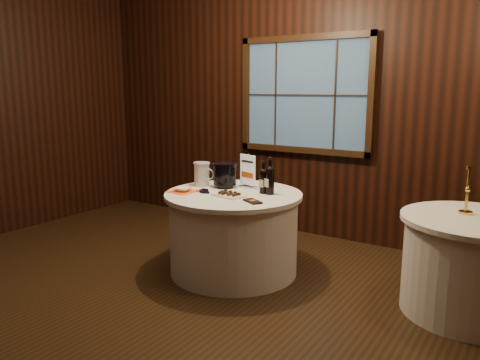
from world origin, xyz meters
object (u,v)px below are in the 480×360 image
Objects in this scene: sign_stand at (248,176)px; ice_bucket at (225,175)px; glass_pitcher at (202,174)px; side_table at (471,266)px; brass_candlestick at (467,197)px; port_bottle_left at (263,179)px; grape_bunch at (205,191)px; main_table at (234,232)px; cracker_bowl at (183,189)px; chocolate_box at (253,201)px; port_bottle_right at (270,178)px; chocolate_plate at (230,194)px.

sign_stand is 1.39× the size of ice_bucket.
glass_pitcher is at bearing -166.11° from ice_bucket.
brass_candlestick reaches higher than side_table.
port_bottle_left is 0.55m from grape_bunch.
sign_stand reaches higher than main_table.
chocolate_box is at bearing 0.41° from cracker_bowl.
grape_bunch is at bearing -168.49° from side_table.
glass_pitcher is (-0.23, 0.25, 0.10)m from grape_bunch.
ice_bucket reaches higher than glass_pitcher.
port_bottle_right is at bearing -171.34° from brass_candlestick.
port_bottle_right is 0.91× the size of brass_candlestick.
chocolate_box reaches higher than side_table.
side_table is 2.52m from cracker_bowl.
grape_bunch is (-2.22, -0.45, 0.40)m from side_table.
chocolate_plate is 0.49m from cracker_bowl.
side_table is 2.30m from grape_bunch.
port_bottle_right is (0.07, -0.00, 0.02)m from port_bottle_left.
brass_candlestick is (2.13, 0.54, 0.12)m from grape_bunch.
port_bottle_left is at bearing -2.21° from ice_bucket.
main_table is 0.58m from port_bottle_left.
brass_candlestick is (2.12, 0.23, 0.01)m from ice_bucket.
port_bottle_left is 1.70m from brass_candlestick.
port_bottle_left is 0.76m from cracker_bowl.
chocolate_plate reaches higher than main_table.
glass_pitcher is (-0.75, -0.04, -0.03)m from port_bottle_right.
glass_pitcher is (-0.68, -0.04, -0.01)m from port_bottle_left.
port_bottle_left is 2.07× the size of cracker_bowl.
brass_candlestick is at bearing 11.33° from main_table.
chocolate_box is at bearing -39.20° from sign_stand.
side_table is at bearing 3.71° from ice_bucket.
main_table is at bearing 110.34° from chocolate_plate.
main_table is 5.29× the size of ice_bucket.
chocolate_plate reaches higher than side_table.
glass_pitcher is at bearing 167.52° from main_table.
sign_stand is 0.89× the size of brass_candlestick.
sign_stand reaches higher than glass_pitcher.
brass_candlestick reaches higher than glass_pitcher.
side_table is 6.20× the size of grape_bunch.
port_bottle_left is 0.97× the size of chocolate_plate.
glass_pitcher is at bearing -173.26° from chocolate_box.
glass_pitcher is at bearing -173.10° from brass_candlestick.
side_table is at bearing 12.01° from cracker_bowl.
chocolate_plate is 1.94m from brass_candlestick.
port_bottle_right reaches higher than glass_pitcher.
port_bottle_right reaches higher than ice_bucket.
port_bottle_left is 0.39m from chocolate_box.
side_table is 3.21× the size of sign_stand.
glass_pitcher is (-2.44, -0.20, 0.50)m from side_table.
cracker_bowl is at bearing -120.62° from ice_bucket.
glass_pitcher is (-0.24, -0.06, -0.01)m from ice_bucket.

